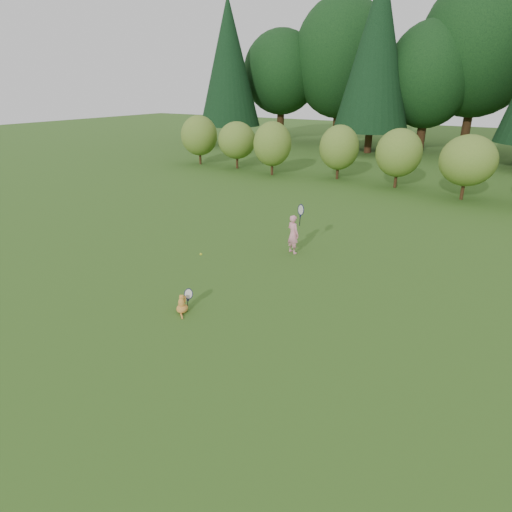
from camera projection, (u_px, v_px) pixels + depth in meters
The scene contains 6 objects.
ground at pixel (231, 293), 10.06m from camera, with size 100.00×100.00×0.00m, color #275518.
shrub_row at pixel (392, 158), 19.77m from camera, with size 28.00×3.00×2.80m, color #537223, non-canonical shape.
woodland_backdrop at pixel (451, 31), 25.37m from camera, with size 48.00×10.00×15.00m, color black, non-canonical shape.
child at pixel (293, 233), 12.23m from camera, with size 0.66×0.44×1.70m.
cat at pixel (182, 303), 9.13m from camera, with size 0.41×0.63×0.56m.
tennis_ball at pixel (201, 254), 10.35m from camera, with size 0.06×0.06×0.06m.
Camera 1 is at (5.28, -7.33, 4.55)m, focal length 30.00 mm.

